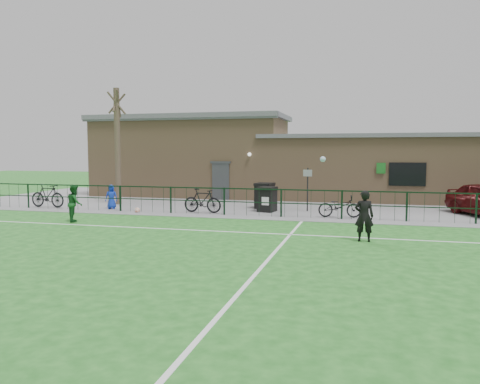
% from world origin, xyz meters
% --- Properties ---
extents(ground, '(90.00, 90.00, 0.00)m').
position_xyz_m(ground, '(0.00, 0.00, 0.00)').
color(ground, '#1B5F1C').
rests_on(ground, ground).
extents(paving_strip, '(34.00, 13.00, 0.02)m').
position_xyz_m(paving_strip, '(0.00, 13.50, 0.01)').
color(paving_strip, slate).
rests_on(paving_strip, ground).
extents(pitch_line_touch, '(28.00, 0.10, 0.01)m').
position_xyz_m(pitch_line_touch, '(0.00, 7.80, 0.00)').
color(pitch_line_touch, white).
rests_on(pitch_line_touch, ground).
extents(pitch_line_mid, '(28.00, 0.10, 0.01)m').
position_xyz_m(pitch_line_mid, '(0.00, 4.00, 0.00)').
color(pitch_line_mid, white).
rests_on(pitch_line_mid, ground).
extents(pitch_line_perp, '(0.10, 16.00, 0.01)m').
position_xyz_m(pitch_line_perp, '(2.00, 0.00, 0.00)').
color(pitch_line_perp, white).
rests_on(pitch_line_perp, ground).
extents(perimeter_fence, '(28.00, 0.10, 1.20)m').
position_xyz_m(perimeter_fence, '(0.00, 8.00, 0.60)').
color(perimeter_fence, black).
rests_on(perimeter_fence, ground).
extents(bare_tree, '(0.30, 0.30, 6.00)m').
position_xyz_m(bare_tree, '(-8.00, 10.50, 3.00)').
color(bare_tree, '#493A2C').
rests_on(bare_tree, ground).
extents(wheelie_bin_left, '(0.84, 0.92, 1.05)m').
position_xyz_m(wheelie_bin_left, '(0.09, 9.50, 0.54)').
color(wheelie_bin_left, black).
rests_on(wheelie_bin_left, paving_strip).
extents(wheelie_bin_right, '(0.88, 0.96, 1.15)m').
position_xyz_m(wheelie_bin_right, '(-0.26, 10.66, 0.59)').
color(wheelie_bin_right, black).
rests_on(wheelie_bin_right, paving_strip).
extents(sign_post, '(0.07, 0.07, 2.00)m').
position_xyz_m(sign_post, '(1.86, 10.12, 1.02)').
color(sign_post, black).
rests_on(sign_post, paving_strip).
extents(bicycle_b, '(1.96, 0.67, 1.16)m').
position_xyz_m(bicycle_b, '(-10.68, 8.35, 0.60)').
color(bicycle_b, black).
rests_on(bicycle_b, paving_strip).
extents(bicycle_d, '(1.84, 0.67, 1.08)m').
position_xyz_m(bicycle_d, '(-2.65, 8.42, 0.56)').
color(bicycle_d, black).
rests_on(bicycle_d, paving_strip).
extents(bicycle_e, '(1.81, 0.77, 0.92)m').
position_xyz_m(bicycle_e, '(3.39, 8.48, 0.48)').
color(bicycle_e, black).
rests_on(bicycle_e, paving_strip).
extents(spectator_child, '(0.65, 0.51, 1.16)m').
position_xyz_m(spectator_child, '(-7.35, 8.65, 0.60)').
color(spectator_child, '#1334B7').
rests_on(spectator_child, paving_strip).
extents(goalkeeper_kick, '(1.97, 3.75, 2.58)m').
position_xyz_m(goalkeeper_kick, '(4.32, 3.50, 0.84)').
color(goalkeeper_kick, black).
rests_on(goalkeeper_kick, ground).
extents(outfield_player, '(0.85, 0.90, 1.46)m').
position_xyz_m(outfield_player, '(-6.68, 4.73, 0.73)').
color(outfield_player, '#175120').
rests_on(outfield_player, ground).
extents(ball_ground, '(0.24, 0.24, 0.24)m').
position_xyz_m(ball_ground, '(-5.53, 7.76, 0.12)').
color(ball_ground, white).
rests_on(ball_ground, ground).
extents(clubhouse, '(24.25, 5.40, 4.96)m').
position_xyz_m(clubhouse, '(-0.88, 16.50, 2.22)').
color(clubhouse, '#9E7D58').
rests_on(clubhouse, ground).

